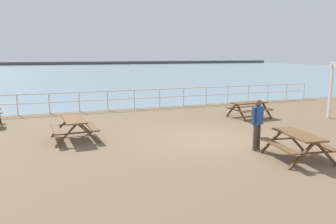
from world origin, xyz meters
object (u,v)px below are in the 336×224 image
object	(u,v)px
picnic_table_near_left	(249,106)
visitor	(257,121)
picnic_table_near_right	(298,140)
picnic_table_far_left	(74,124)

from	to	relation	value
picnic_table_near_left	visitor	size ratio (longest dim) A/B	1.15
picnic_table_near_left	picnic_table_near_right	bearing A→B (deg)	-116.28
picnic_table_near_right	picnic_table_far_left	distance (m)	7.59
visitor	picnic_table_far_left	bearing A→B (deg)	35.27
picnic_table_near_right	picnic_table_far_left	size ratio (longest dim) A/B	1.06
visitor	picnic_table_near_right	bearing A→B (deg)	-177.37
picnic_table_near_right	picnic_table_far_left	xyz separation A→B (m)	(-6.01, 4.64, 0.00)
picnic_table_near_left	visitor	distance (m)	5.66
picnic_table_near_left	picnic_table_far_left	distance (m)	8.52
picnic_table_near_left	picnic_table_far_left	xyz separation A→B (m)	(-8.41, -1.38, 0.00)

